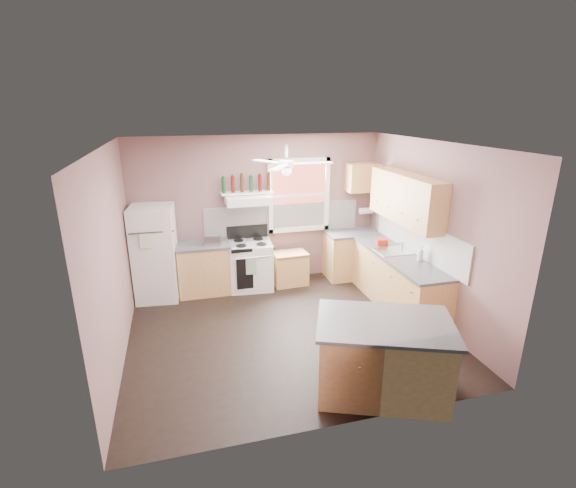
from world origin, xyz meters
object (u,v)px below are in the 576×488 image
object	(u,v)px
island	(382,359)
stove	(251,265)
cart	(290,268)
refrigerator	(155,253)
toaster	(213,240)

from	to	relation	value
island	stove	bearing A→B (deg)	127.82
stove	island	bearing A→B (deg)	-69.26
cart	island	size ratio (longest dim) A/B	0.44
refrigerator	island	xyz separation A→B (m)	(2.56, -3.26, -0.38)
refrigerator	stove	xyz separation A→B (m)	(1.62, 0.01, -0.38)
refrigerator	island	distance (m)	4.16
cart	stove	bearing A→B (deg)	174.21
island	cart	bearing A→B (deg)	115.57
stove	cart	distance (m)	0.74
toaster	cart	world-z (taller)	toaster
cart	island	world-z (taller)	island
toaster	island	world-z (taller)	toaster
toaster	cart	bearing A→B (deg)	12.95
stove	island	world-z (taller)	same
refrigerator	toaster	world-z (taller)	refrigerator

